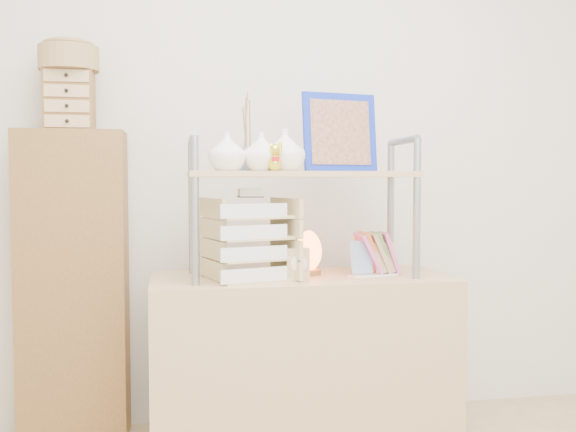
# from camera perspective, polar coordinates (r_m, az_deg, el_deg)

# --- Properties ---
(desk) EXTENTS (1.20, 0.50, 0.75)m
(desk) POSITION_cam_1_polar(r_m,az_deg,el_deg) (2.68, 1.20, -13.30)
(desk) COLOR tan
(desk) RESTS_ON ground
(cabinet) EXTENTS (0.46, 0.25, 1.35)m
(cabinet) POSITION_cam_1_polar(r_m,az_deg,el_deg) (2.95, -18.51, -5.97)
(cabinet) COLOR brown
(cabinet) RESTS_ON ground
(hutch) EXTENTS (0.90, 0.34, 0.75)m
(hutch) POSITION_cam_1_polar(r_m,az_deg,el_deg) (2.58, 0.33, 4.34)
(hutch) COLOR gray
(hutch) RESTS_ON desk
(letter_tray) EXTENTS (0.35, 0.34, 0.35)m
(letter_tray) POSITION_cam_1_polar(r_m,az_deg,el_deg) (2.50, -3.37, -2.44)
(letter_tray) COLOR tan
(letter_tray) RESTS_ON desk
(salt_lamp) EXTENTS (0.12, 0.11, 0.18)m
(salt_lamp) POSITION_cam_1_polar(r_m,az_deg,el_deg) (2.63, 1.83, -3.23)
(salt_lamp) COLOR brown
(salt_lamp) RESTS_ON desk
(desk_clock) EXTENTS (0.09, 0.04, 0.13)m
(desk_clock) POSITION_cam_1_polar(r_m,az_deg,el_deg) (2.48, 0.87, -4.31)
(desk_clock) COLOR tan
(desk_clock) RESTS_ON desk
(postcard_stand) EXTENTS (0.21, 0.09, 0.14)m
(postcard_stand) POSITION_cam_1_polar(r_m,az_deg,el_deg) (2.62, 7.59, -4.42)
(postcard_stand) COLOR white
(postcard_stand) RESTS_ON desk
(drawer_chest) EXTENTS (0.20, 0.16, 0.25)m
(drawer_chest) POSITION_cam_1_polar(r_m,az_deg,el_deg) (2.91, -18.85, 9.69)
(drawer_chest) COLOR brown
(drawer_chest) RESTS_ON cabinet
(woven_basket) EXTENTS (0.25, 0.25, 0.10)m
(woven_basket) POSITION_cam_1_polar(r_m,az_deg,el_deg) (2.94, -18.91, 13.07)
(woven_basket) COLOR olive
(woven_basket) RESTS_ON drawer_chest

